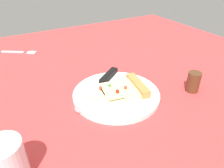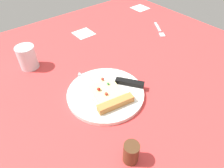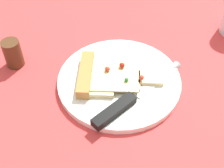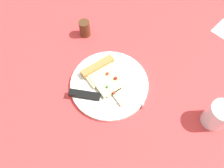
{
  "view_description": "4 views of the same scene",
  "coord_description": "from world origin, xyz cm",
  "px_view_note": "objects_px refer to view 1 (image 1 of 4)",
  "views": [
    {
      "loc": [
        30.85,
        48.11,
        36.28
      ],
      "look_at": [
        3.74,
        0.64,
        2.76
      ],
      "focal_mm": 33.7,
      "sensor_mm": 36.0,
      "label": 1
    },
    {
      "loc": [
        -34.2,
        31.34,
        48.15
      ],
      "look_at": [
        4.77,
        -0.06,
        2.31
      ],
      "focal_mm": 31.76,
      "sensor_mm": 36.0,
      "label": 2
    },
    {
      "loc": [
        -3.73,
        -40.67,
        48.24
      ],
      "look_at": [
        2.13,
        1.72,
        1.93
      ],
      "focal_mm": 49.66,
      "sensor_mm": 36.0,
      "label": 3
    },
    {
      "loc": [
        29.7,
        -21.03,
        66.84
      ],
      "look_at": [
        5.54,
        3.05,
        3.53
      ],
      "focal_mm": 36.25,
      "sensor_mm": 36.0,
      "label": 4
    }
  ],
  "objects_px": {
    "knife": "(103,83)",
    "pepper_shaker": "(193,82)",
    "drinking_glass": "(7,163)",
    "fork": "(20,52)",
    "plate": "(116,94)",
    "pizza_slice": "(124,89)"
  },
  "relations": [
    {
      "from": "knife",
      "to": "drinking_glass",
      "type": "relative_size",
      "value": 2.29
    },
    {
      "from": "fork",
      "to": "pepper_shaker",
      "type": "bearing_deg",
      "value": 69.08
    },
    {
      "from": "knife",
      "to": "fork",
      "type": "height_order",
      "value": "knife"
    },
    {
      "from": "pizza_slice",
      "to": "pepper_shaker",
      "type": "distance_m",
      "value": 0.21
    },
    {
      "from": "pizza_slice",
      "to": "drinking_glass",
      "type": "bearing_deg",
      "value": 121.87
    },
    {
      "from": "drinking_glass",
      "to": "pepper_shaker",
      "type": "height_order",
      "value": "drinking_glass"
    },
    {
      "from": "knife",
      "to": "pepper_shaker",
      "type": "xyz_separation_m",
      "value": [
        -0.24,
        0.15,
        0.01
      ]
    },
    {
      "from": "plate",
      "to": "pizza_slice",
      "type": "xyz_separation_m",
      "value": [
        -0.03,
        0.0,
        0.01
      ]
    },
    {
      "from": "pizza_slice",
      "to": "fork",
      "type": "xyz_separation_m",
      "value": [
        0.22,
        -0.5,
        -0.02
      ]
    },
    {
      "from": "knife",
      "to": "pepper_shaker",
      "type": "relative_size",
      "value": 3.26
    },
    {
      "from": "drinking_glass",
      "to": "fork",
      "type": "xyz_separation_m",
      "value": [
        -0.12,
        -0.63,
        -0.04
      ]
    },
    {
      "from": "pizza_slice",
      "to": "fork",
      "type": "relative_size",
      "value": 1.35
    },
    {
      "from": "knife",
      "to": "pepper_shaker",
      "type": "distance_m",
      "value": 0.28
    },
    {
      "from": "drinking_glass",
      "to": "knife",
      "type": "bearing_deg",
      "value": -146.21
    },
    {
      "from": "fork",
      "to": "plate",
      "type": "bearing_deg",
      "value": 55.12
    },
    {
      "from": "pizza_slice",
      "to": "pepper_shaker",
      "type": "height_order",
      "value": "pepper_shaker"
    },
    {
      "from": "plate",
      "to": "fork",
      "type": "bearing_deg",
      "value": -68.7
    },
    {
      "from": "knife",
      "to": "fork",
      "type": "distance_m",
      "value": 0.47
    },
    {
      "from": "plate",
      "to": "drinking_glass",
      "type": "xyz_separation_m",
      "value": [
        0.31,
        0.14,
        0.04
      ]
    },
    {
      "from": "pizza_slice",
      "to": "drinking_glass",
      "type": "xyz_separation_m",
      "value": [
        0.34,
        0.13,
        0.02
      ]
    },
    {
      "from": "pizza_slice",
      "to": "knife",
      "type": "relative_size",
      "value": 0.89
    },
    {
      "from": "plate",
      "to": "pepper_shaker",
      "type": "height_order",
      "value": "pepper_shaker"
    }
  ]
}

